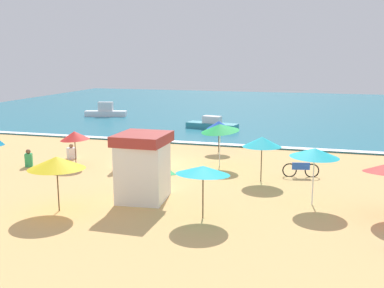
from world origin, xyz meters
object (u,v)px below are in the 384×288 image
beach_umbrella_4 (75,136)px  beachgoer_1 (145,158)px  beach_umbrella_2 (315,153)px  beachgoer_4 (118,154)px  small_boat_0 (106,112)px  beach_umbrella_1 (220,128)px  parked_bicycle (301,169)px  beachgoer_2 (29,159)px  beachgoer_5 (72,152)px  small_boat_1 (212,125)px  beach_umbrella_5 (56,163)px  lifeguard_cabana (143,166)px  beach_umbrella_7 (262,142)px  beach_umbrella_3 (203,170)px  beach_umbrella_8 (219,125)px

beach_umbrella_4 → beachgoer_1: bearing=-4.4°
beachgoer_1 → beach_umbrella_2: bearing=-18.6°
beachgoer_4 → small_boat_0: bearing=118.3°
beach_umbrella_1 → parked_bicycle: size_ratio=1.64×
beachgoer_2 → beachgoer_4: (4.89, 0.87, 0.38)m
beach_umbrella_2 → beachgoer_4: bearing=162.5°
beachgoer_2 → beachgoer_1: bearing=4.3°
parked_bicycle → beachgoer_1: (-7.74, -1.41, 0.43)m
beachgoer_5 → small_boat_1: size_ratio=0.20×
beach_umbrella_1 → beachgoer_4: beach_umbrella_1 is taller
beach_umbrella_5 → small_boat_1: 20.67m
beach_umbrella_2 → small_boat_0: beach_umbrella_2 is taller
lifeguard_cabana → beach_umbrella_2: bearing=10.5°
beach_umbrella_4 → parked_bicycle: (11.96, 1.08, -1.31)m
beach_umbrella_1 → beach_umbrella_7: 3.56m
beach_umbrella_3 → small_boat_0: bearing=123.6°
beach_umbrella_3 → beach_umbrella_8: bearing=100.0°
beach_umbrella_7 → beachgoer_2: beach_umbrella_7 is taller
beach_umbrella_5 → beachgoer_5: bearing=117.7°
small_boat_1 → beachgoer_4: bearing=-97.4°
beach_umbrella_5 → beach_umbrella_8: bearing=73.9°
beachgoer_5 → beach_umbrella_1: bearing=4.0°
beach_umbrella_8 → beach_umbrella_3: bearing=-80.0°
parked_bicycle → beachgoer_4: size_ratio=1.03×
lifeguard_cabana → beach_umbrella_1: lifeguard_cabana is taller
beach_umbrella_1 → beach_umbrella_5: (-4.43, -8.88, -0.18)m
parked_bicycle → small_boat_0: 25.91m
beachgoer_2 → small_boat_0: bearing=104.5°
beach_umbrella_4 → beach_umbrella_8: size_ratio=0.97×
beachgoer_1 → beachgoer_2: size_ratio=1.77×
beach_umbrella_1 → small_boat_0: bearing=132.7°
beach_umbrella_4 → small_boat_1: beach_umbrella_4 is taller
beach_umbrella_7 → beachgoer_5: bearing=170.9°
lifeguard_cabana → small_boat_0: (-13.14, 22.77, -0.90)m
beach_umbrella_2 → lifeguard_cabana: bearing=-169.5°
beach_umbrella_4 → beachgoer_5: (-1.19, 1.56, -1.33)m
beach_umbrella_1 → beach_umbrella_7: bearing=-43.2°
lifeguard_cabana → beach_umbrella_4: 7.28m
beach_umbrella_3 → parked_bicycle: 7.84m
beach_umbrella_5 → parked_bicycle: size_ratio=1.42×
beach_umbrella_2 → beach_umbrella_7: beach_umbrella_2 is taller
beachgoer_1 → small_boat_0: size_ratio=0.42×
beach_umbrella_1 → beachgoer_2: beach_umbrella_1 is taller
beach_umbrella_8 → lifeguard_cabana: bearing=-95.3°
beach_umbrella_4 → beach_umbrella_7: (10.16, -0.26, 0.25)m
parked_bicycle → small_boat_1: (-7.66, 12.80, 0.05)m
small_boat_0 → beach_umbrella_8: bearing=-41.9°
beach_umbrella_1 → beachgoer_4: 5.66m
beachgoer_5 → small_boat_0: 17.88m
beach_umbrella_1 → small_boat_0: 22.07m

